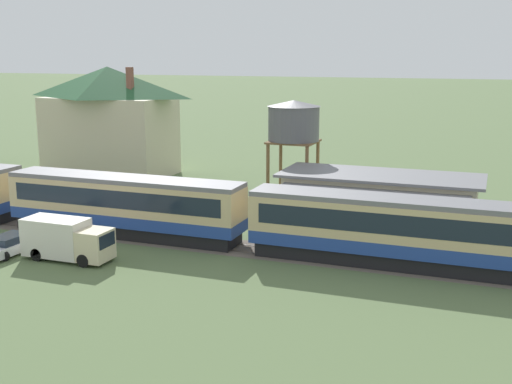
# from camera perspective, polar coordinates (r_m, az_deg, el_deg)

# --- Properties ---
(ground_plane) EXTENTS (600.00, 600.00, 0.00)m
(ground_plane) POSITION_cam_1_polar(r_m,az_deg,el_deg) (41.41, 1.75, -5.25)
(ground_plane) COLOR #566B42
(passenger_train) EXTENTS (72.61, 2.97, 4.15)m
(passenger_train) POSITION_cam_1_polar(r_m,az_deg,el_deg) (41.05, -0.36, -2.06)
(passenger_train) COLOR #234293
(passenger_train) RESTS_ON ground_plane
(railway_track) EXTENTS (127.24, 3.60, 0.04)m
(railway_track) POSITION_cam_1_polar(r_m,az_deg,el_deg) (44.80, -9.39, -4.04)
(railway_track) COLOR #665B51
(railway_track) RESTS_ON ground_plane
(station_building) EXTENTS (14.45, 7.29, 3.90)m
(station_building) POSITION_cam_1_polar(r_m,az_deg,el_deg) (47.43, 10.94, -0.73)
(station_building) COLOR #BCB293
(station_building) RESTS_ON ground_plane
(station_house_dark_green_roof) EXTENTS (13.59, 7.79, 11.12)m
(station_house_dark_green_roof) POSITION_cam_1_polar(r_m,az_deg,el_deg) (68.33, -12.90, 6.30)
(station_house_dark_green_roof) COLOR beige
(station_house_dark_green_roof) RESTS_ON ground_plane
(water_tower) EXTENTS (4.43, 4.43, 8.68)m
(water_tower) POSITION_cam_1_polar(r_m,az_deg,el_deg) (53.25, 3.37, 6.20)
(water_tower) COLOR brown
(water_tower) RESTS_ON ground_plane
(parked_car_white) EXTENTS (2.34, 4.64, 1.22)m
(parked_car_white) POSITION_cam_1_polar(r_m,az_deg,el_deg) (43.61, -20.94, -4.37)
(parked_car_white) COLOR white
(parked_car_white) RESTS_ON ground_plane
(delivery_truck_cream) EXTENTS (5.63, 2.02, 2.53)m
(delivery_truck_cream) POSITION_cam_1_polar(r_m,az_deg,el_deg) (41.03, -16.53, -4.04)
(delivery_truck_cream) COLOR beige
(delivery_truck_cream) RESTS_ON ground_plane
(yard_tree_1) EXTENTS (4.36, 4.36, 7.55)m
(yard_tree_1) POSITION_cam_1_polar(r_m,az_deg,el_deg) (71.53, -13.75, 6.21)
(yard_tree_1) COLOR brown
(yard_tree_1) RESTS_ON ground_plane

